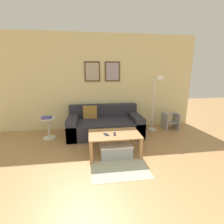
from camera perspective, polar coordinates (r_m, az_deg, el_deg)
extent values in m
cube|color=beige|center=(4.52, -6.01, 10.11)|extent=(5.60, 0.06, 2.55)
cube|color=#513823|center=(4.46, -6.94, 13.93)|extent=(0.41, 0.02, 0.52)
cube|color=#ADA38E|center=(4.45, -6.94, 13.93)|extent=(0.34, 0.01, 0.45)
cube|color=#513823|center=(4.51, 0.16, 14.03)|extent=(0.41, 0.02, 0.52)
cube|color=#A393A8|center=(4.50, 0.18, 14.03)|extent=(0.34, 0.01, 0.45)
cube|color=#B2B79E|center=(2.86, 2.91, -19.62)|extent=(0.96, 0.61, 0.01)
cube|color=#2D2D38|center=(4.20, -2.50, -5.32)|extent=(1.84, 1.00, 0.38)
cube|color=#2D2D38|center=(4.48, -3.05, 0.66)|extent=(1.84, 0.20, 0.33)
cube|color=#2D2D38|center=(4.18, -13.51, -4.92)|extent=(0.24, 1.00, 0.50)
cube|color=#2D2D38|center=(4.32, 8.13, -4.02)|extent=(0.24, 1.00, 0.50)
cube|color=#A87A33|center=(4.30, -7.74, -0.08)|extent=(0.36, 0.14, 0.32)
cube|color=#AD7F4C|center=(3.14, 0.82, -7.74)|extent=(0.98, 0.61, 0.02)
cube|color=#AD7F4C|center=(2.96, -7.33, -13.94)|extent=(0.06, 0.06, 0.41)
cube|color=#AD7F4C|center=(3.09, 10.11, -12.72)|extent=(0.06, 0.06, 0.41)
cube|color=#AD7F4C|center=(3.43, -7.48, -9.78)|extent=(0.06, 0.06, 0.41)
cube|color=#AD7F4C|center=(3.55, 7.46, -8.94)|extent=(0.06, 0.06, 0.41)
cube|color=#9EA3A8|center=(3.23, 1.30, -13.06)|extent=(0.59, 0.40, 0.23)
cube|color=silver|center=(3.18, 1.32, -11.08)|extent=(0.61, 0.43, 0.02)
cylinder|color=white|center=(4.71, 13.77, -5.85)|extent=(0.24, 0.24, 0.02)
cylinder|color=white|center=(4.52, 14.32, 2.96)|extent=(0.03, 0.03, 1.45)
cylinder|color=white|center=(4.31, 15.65, 12.09)|extent=(0.02, 0.29, 0.02)
cylinder|color=white|center=(4.18, 16.41, 11.57)|extent=(0.20, 0.20, 0.09)
cylinder|color=silver|center=(4.31, -21.10, -8.41)|extent=(0.30, 0.30, 0.01)
cylinder|color=silver|center=(4.22, -21.39, -5.35)|extent=(0.04, 0.04, 0.47)
cylinder|color=silver|center=(4.15, -21.70, -2.15)|extent=(0.36, 0.36, 0.02)
cube|color=#335199|center=(4.13, -21.84, -2.00)|extent=(0.20, 0.17, 0.02)
cube|color=#8C4C93|center=(4.13, -22.16, -1.80)|extent=(0.20, 0.17, 0.02)
cube|color=#335199|center=(4.13, -22.06, -1.58)|extent=(0.22, 0.14, 0.01)
cube|color=#232328|center=(3.10, 0.94, -7.63)|extent=(0.06, 0.15, 0.02)
cube|color=#1E2338|center=(3.08, -2.06, -7.90)|extent=(0.12, 0.15, 0.01)
cube|color=#99999E|center=(4.80, 17.98, -3.09)|extent=(0.03, 0.39, 0.45)
cube|color=#99999E|center=(4.96, 21.60, -2.86)|extent=(0.03, 0.39, 0.45)
cube|color=#99999E|center=(4.83, 20.15, -3.61)|extent=(0.32, 0.17, 0.02)
cube|color=#99999E|center=(4.88, 19.67, -0.36)|extent=(0.32, 0.17, 0.02)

